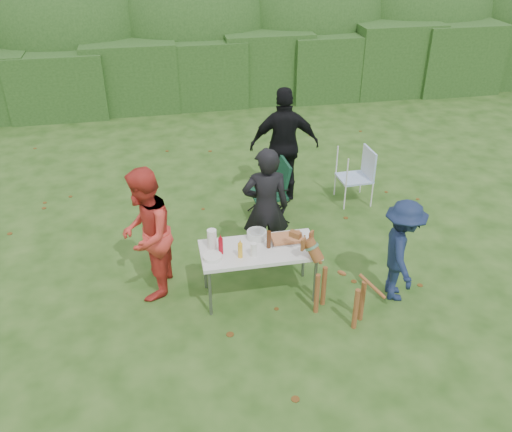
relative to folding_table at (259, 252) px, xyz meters
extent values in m
plane|color=#1E4211|center=(0.10, -0.10, -0.69)|extent=(80.00, 80.00, 0.00)
cube|color=#23471C|center=(0.10, 7.90, 0.16)|extent=(22.00, 1.40, 1.70)
ellipsoid|color=#3D6628|center=(0.10, 9.50, 0.91)|extent=(20.00, 2.60, 3.20)
cube|color=silver|center=(0.00, 0.00, 0.03)|extent=(1.50, 0.70, 0.05)
cylinder|color=slate|center=(-0.68, -0.28, -0.34)|extent=(0.04, 0.04, 0.69)
cylinder|color=slate|center=(0.68, -0.28, -0.34)|extent=(0.04, 0.04, 0.69)
cylinder|color=slate|center=(-0.68, 0.28, -0.34)|extent=(0.04, 0.04, 0.69)
cylinder|color=slate|center=(0.68, 0.28, -0.34)|extent=(0.04, 0.04, 0.69)
imported|color=black|center=(0.24, 0.73, 0.21)|extent=(0.69, 0.48, 1.79)
imported|color=red|center=(-1.40, 0.35, 0.21)|extent=(0.85, 1.00, 1.80)
imported|color=black|center=(0.95, 2.58, 0.31)|extent=(1.21, 0.61, 1.99)
imported|color=#152141|center=(1.78, -0.36, 0.02)|extent=(0.72, 1.01, 1.42)
cube|color=#B7B7BA|center=(0.39, 0.12, 0.06)|extent=(0.45, 0.30, 0.02)
cube|color=#C37545|center=(0.39, 0.12, 0.09)|extent=(0.40, 0.26, 0.04)
cylinder|color=yellow|center=(-0.27, -0.14, 0.15)|extent=(0.06, 0.06, 0.20)
cylinder|color=#9F0816|center=(-0.49, -0.01, 0.16)|extent=(0.06, 0.06, 0.22)
cylinder|color=#47230F|center=(0.12, 0.00, 0.17)|extent=(0.06, 0.06, 0.24)
cylinder|color=white|center=(-0.58, 0.14, 0.18)|extent=(0.12, 0.12, 0.26)
cylinder|color=white|center=(-0.10, -0.14, 0.14)|extent=(0.08, 0.08, 0.18)
cylinder|color=silver|center=(0.02, 0.25, 0.10)|extent=(0.26, 0.26, 0.10)
cylinder|color=white|center=(-0.61, -0.11, 0.08)|extent=(0.24, 0.24, 0.05)
camera|label=1|loc=(-1.14, -5.60, 3.92)|focal=38.00mm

